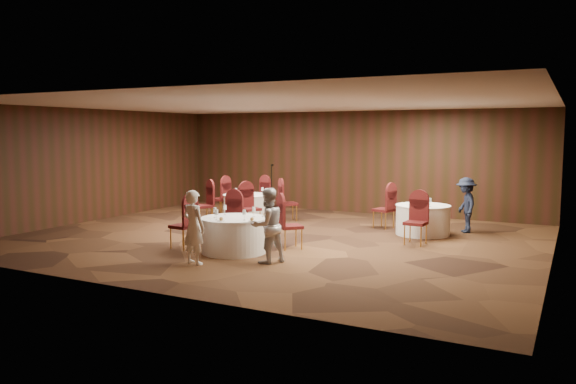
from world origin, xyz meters
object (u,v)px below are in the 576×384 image
at_px(mic_stand, 272,197).
at_px(table_left, 247,207).
at_px(table_right, 423,220).
at_px(woman_b, 268,225).
at_px(woman_a, 194,227).
at_px(man_c, 466,205).
at_px(table_main, 234,235).

bearing_deg(mic_stand, table_left, -80.00).
bearing_deg(table_right, woman_b, -113.61).
height_order(table_left, table_right, same).
xyz_separation_m(table_left, woman_a, (2.01, -5.22, 0.34)).
xyz_separation_m(table_right, man_c, (0.89, 0.80, 0.32)).
bearing_deg(table_main, woman_b, -25.03).
relative_size(woman_a, woman_b, 0.98).
relative_size(table_left, table_right, 1.02).
xyz_separation_m(table_main, mic_stand, (-2.49, 6.12, 0.05)).
xyz_separation_m(woman_a, man_c, (4.01, 5.96, -0.02)).
xyz_separation_m(table_left, man_c, (6.02, 0.74, 0.32)).
bearing_deg(table_main, mic_stand, 112.11).
distance_m(table_left, mic_stand, 2.20).
height_order(table_right, man_c, man_c).
relative_size(table_main, table_right, 1.05).
distance_m(table_right, woman_a, 6.05).
xyz_separation_m(table_main, man_c, (3.92, 4.70, 0.32)).
bearing_deg(table_left, table_right, -0.59).
relative_size(mic_stand, man_c, 1.07).
bearing_deg(table_left, woman_a, -68.94).
xyz_separation_m(table_right, mic_stand, (-5.52, 2.22, 0.05)).
relative_size(table_left, man_c, 0.98).
relative_size(table_right, mic_stand, 0.89).
xyz_separation_m(table_main, table_left, (-2.10, 3.95, -0.00)).
bearing_deg(woman_a, table_left, -58.05).
bearing_deg(table_right, table_main, -127.85).
bearing_deg(man_c, table_right, -73.23).
bearing_deg(woman_b, woman_a, -29.91).
bearing_deg(table_right, woman_a, -121.15).
relative_size(mic_stand, woman_b, 1.03).
xyz_separation_m(table_main, table_right, (3.03, 3.90, -0.00)).
relative_size(table_right, woman_b, 0.92).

